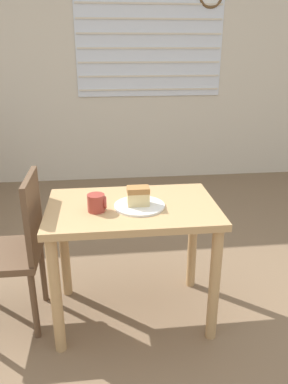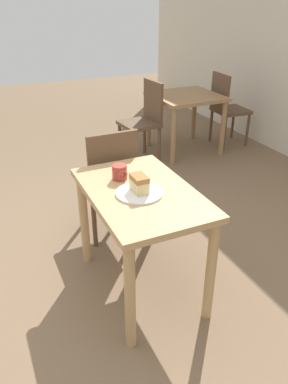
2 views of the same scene
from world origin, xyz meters
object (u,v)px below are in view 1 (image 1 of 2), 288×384
Objects in this scene: dining_table_near at (132,226)px; coffee_mug at (97,203)px; plate at (139,206)px; chair_near_window at (16,246)px; cake_slice at (138,196)px.

coffee_mug is (-0.19, -0.06, 0.18)m from dining_table_near.
dining_table_near is 3.38× the size of plate.
chair_near_window is 7.62× the size of cake_slice.
cake_slice is (0.03, -0.02, 0.20)m from dining_table_near.
chair_near_window reaches higher than coffee_mug.
dining_table_near is at bearing 16.66° from coffee_mug.
chair_near_window is (-0.66, 0.03, -0.10)m from dining_table_near.
chair_near_window is 3.28× the size of plate.
dining_table_near is 0.67m from chair_near_window.
plate is at bearing 7.60° from coffee_mug.
chair_near_window is at bearing 175.64° from cake_slice.
plate is 0.06m from cake_slice.
coffee_mug is (-0.22, -0.03, -0.02)m from cake_slice.
plate is 2.75× the size of coffee_mug.
cake_slice is at bearing 151.82° from plate.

